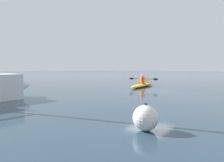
{
  "coord_description": "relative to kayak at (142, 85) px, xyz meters",
  "views": [
    {
      "loc": [
        -5.98,
        12.1,
        1.53
      ],
      "look_at": [
        0.94,
        2.91,
        0.78
      ],
      "focal_mm": 32.62,
      "sensor_mm": 36.0,
      "label": 1
    }
  ],
  "objects": [
    {
      "name": "ground_plane",
      "position": [
        -1.82,
        2.33,
        -0.14
      ],
      "size": [
        160.0,
        160.0,
        0.0
      ],
      "primitive_type": "plane",
      "color": "#283D4C"
    },
    {
      "name": "mooring_buoy_red_near",
      "position": [
        -5.53,
        10.06,
        0.18
      ],
      "size": [
        0.63,
        0.63,
        0.67
      ],
      "color": "silver",
      "rests_on": "ground"
    },
    {
      "name": "kayaker",
      "position": [
        -0.0,
        0.02,
        0.45
      ],
      "size": [
        2.42,
        0.56,
        0.73
      ],
      "color": "#E04C14",
      "rests_on": "kayak"
    },
    {
      "name": "kayak",
      "position": [
        0.0,
        0.0,
        0.0
      ],
      "size": [
        1.3,
        4.54,
        0.27
      ],
      "color": "#EAB214",
      "rests_on": "ground"
    }
  ]
}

